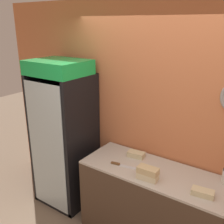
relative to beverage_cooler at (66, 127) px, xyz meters
name	(u,v)px	position (x,y,z in m)	size (l,w,h in m)	color
wall_back	(170,122)	(1.33, 0.32, 0.27)	(5.20, 0.09, 2.70)	#D17547
prep_counter	(152,205)	(1.33, -0.04, -0.63)	(1.60, 0.63, 0.90)	#4C3828
beverage_cooler	(66,127)	(0.00, 0.00, 0.00)	(0.71, 0.65, 2.00)	black
sandwich_stack_bottom	(148,176)	(1.35, -0.23, -0.15)	(0.22, 0.13, 0.07)	beige
sandwich_stack_middle	(148,170)	(1.35, -0.23, -0.08)	(0.22, 0.12, 0.07)	tan
sandwich_flat_left	(136,154)	(1.02, 0.12, -0.15)	(0.21, 0.13, 0.06)	beige
sandwich_flat_right	(203,193)	(1.90, -0.17, -0.15)	(0.21, 0.13, 0.06)	beige
chefs_knife	(120,165)	(0.97, -0.16, -0.17)	(0.30, 0.09, 0.02)	silver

